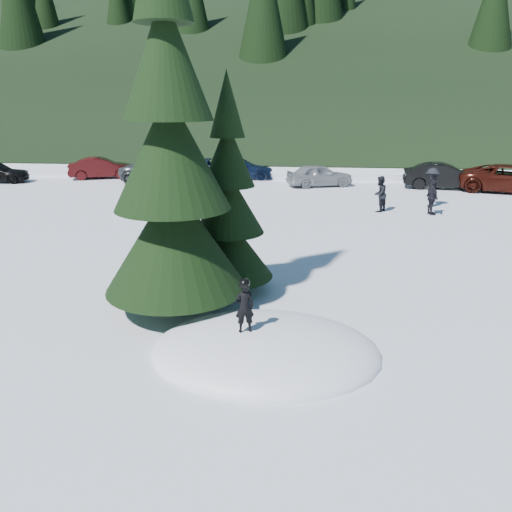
# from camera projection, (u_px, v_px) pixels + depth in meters

# --- Properties ---
(ground) EXTENTS (200.00, 200.00, 0.00)m
(ground) POSITION_uv_depth(u_px,v_px,m) (266.00, 352.00, 9.70)
(ground) COLOR white
(ground) RESTS_ON ground
(snow_mound) EXTENTS (4.48, 3.52, 0.96)m
(snow_mound) POSITION_uv_depth(u_px,v_px,m) (266.00, 352.00, 9.70)
(snow_mound) COLOR white
(snow_mound) RESTS_ON ground
(forest_hillside) EXTENTS (200.00, 60.00, 25.00)m
(forest_hillside) POSITION_uv_depth(u_px,v_px,m) (307.00, 30.00, 57.25)
(forest_hillside) COLOR black
(forest_hillside) RESTS_ON ground
(spruce_tall) EXTENTS (3.20, 3.20, 8.60)m
(spruce_tall) POSITION_uv_depth(u_px,v_px,m) (171.00, 167.00, 10.64)
(spruce_tall) COLOR #311F10
(spruce_tall) RESTS_ON ground
(spruce_short) EXTENTS (2.20, 2.20, 5.37)m
(spruce_short) POSITION_uv_depth(u_px,v_px,m) (229.00, 210.00, 12.23)
(spruce_short) COLOR #311F10
(spruce_short) RESTS_ON ground
(child_skier) EXTENTS (0.42, 0.34, 1.00)m
(child_skier) POSITION_uv_depth(u_px,v_px,m) (245.00, 307.00, 9.34)
(child_skier) COLOR black
(child_skier) RESTS_ON snow_mound
(adult_0) EXTENTS (0.91, 0.96, 1.56)m
(adult_0) POSITION_uv_depth(u_px,v_px,m) (380.00, 194.00, 21.77)
(adult_0) COLOR black
(adult_0) RESTS_ON ground
(adult_1) EXTENTS (0.56, 0.94, 1.50)m
(adult_1) POSITION_uv_depth(u_px,v_px,m) (432.00, 197.00, 21.18)
(adult_1) COLOR black
(adult_1) RESTS_ON ground
(adult_2) EXTENTS (0.98, 1.29, 1.76)m
(adult_2) POSITION_uv_depth(u_px,v_px,m) (432.00, 187.00, 22.85)
(adult_2) COLOR black
(adult_2) RESTS_ON ground
(car_1) EXTENTS (4.19, 2.75, 1.31)m
(car_1) POSITION_uv_depth(u_px,v_px,m) (101.00, 168.00, 31.24)
(car_1) COLOR #34090A
(car_1) RESTS_ON ground
(car_2) EXTENTS (4.92, 2.28, 1.36)m
(car_2) POSITION_uv_depth(u_px,v_px,m) (163.00, 171.00, 29.58)
(car_2) COLOR #43464A
(car_2) RESTS_ON ground
(car_3) EXTENTS (4.44, 2.03, 1.26)m
(car_3) POSITION_uv_depth(u_px,v_px,m) (240.00, 169.00, 31.11)
(car_3) COLOR #0E1932
(car_3) RESTS_ON ground
(car_4) EXTENTS (4.00, 2.64, 1.27)m
(car_4) POSITION_uv_depth(u_px,v_px,m) (320.00, 175.00, 28.30)
(car_4) COLOR gray
(car_4) RESTS_ON ground
(car_5) EXTENTS (4.41, 2.02, 1.40)m
(car_5) POSITION_uv_depth(u_px,v_px,m) (443.00, 176.00, 27.54)
(car_5) COLOR black
(car_5) RESTS_ON ground
(car_6) EXTENTS (5.71, 3.87, 1.45)m
(car_6) POSITION_uv_depth(u_px,v_px,m) (512.00, 179.00, 26.40)
(car_6) COLOR #350F09
(car_6) RESTS_ON ground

